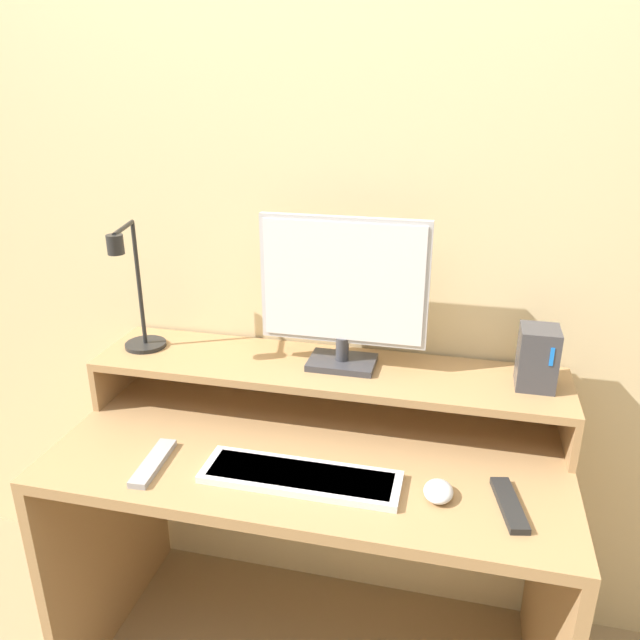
# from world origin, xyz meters

# --- Properties ---
(wall_back) EXTENTS (6.00, 0.05, 2.50)m
(wall_back) POSITION_xyz_m (0.00, 0.67, 1.25)
(wall_back) COLOR beige
(wall_back) RESTS_ON ground_plane
(desk) EXTENTS (1.31, 0.64, 0.75)m
(desk) POSITION_xyz_m (0.00, 0.32, 0.54)
(desk) COLOR #A87F51
(desk) RESTS_ON ground_plane
(monitor_shelf) EXTENTS (1.31, 0.29, 0.15)m
(monitor_shelf) POSITION_xyz_m (0.00, 0.49, 0.87)
(monitor_shelf) COLOR #A87F51
(monitor_shelf) RESTS_ON desk
(monitor) EXTENTS (0.45, 0.13, 0.42)m
(monitor) POSITION_xyz_m (0.04, 0.51, 1.12)
(monitor) COLOR #38383D
(monitor) RESTS_ON monitor_shelf
(desk_lamp) EXTENTS (0.12, 0.23, 0.38)m
(desk_lamp) POSITION_xyz_m (-0.54, 0.45, 1.05)
(desk_lamp) COLOR black
(desk_lamp) RESTS_ON monitor_shelf
(router_dock) EXTENTS (0.10, 0.11, 0.16)m
(router_dock) POSITION_xyz_m (0.55, 0.50, 0.98)
(router_dock) COLOR #3D3D42
(router_dock) RESTS_ON monitor_shelf
(keyboard) EXTENTS (0.48, 0.14, 0.02)m
(keyboard) POSITION_xyz_m (0.01, 0.17, 0.76)
(keyboard) COLOR silver
(keyboard) RESTS_ON desk
(mouse) EXTENTS (0.07, 0.09, 0.03)m
(mouse) POSITION_xyz_m (0.33, 0.18, 0.76)
(mouse) COLOR silver
(mouse) RESTS_ON desk
(remote_control) EXTENTS (0.06, 0.20, 0.02)m
(remote_control) POSITION_xyz_m (-0.36, 0.14, 0.75)
(remote_control) COLOR #99999E
(remote_control) RESTS_ON desk
(remote_secondary) EXTENTS (0.08, 0.19, 0.02)m
(remote_secondary) POSITION_xyz_m (0.49, 0.18, 0.75)
(remote_secondary) COLOR black
(remote_secondary) RESTS_ON desk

